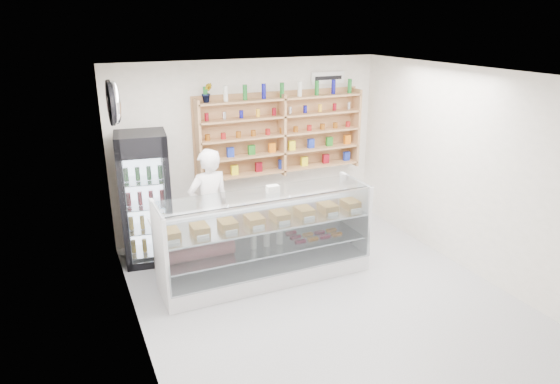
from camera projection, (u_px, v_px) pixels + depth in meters
name	position (u px, v px, depth m)	size (l,w,h in m)	color
room	(324.00, 193.00, 5.98)	(5.00, 5.00, 5.00)	#B9B9BE
display_counter	(265.00, 254.00, 6.80)	(2.85, 0.85, 1.24)	white
shop_worker	(209.00, 207.00, 7.09)	(0.62, 0.41, 1.70)	white
drinks_cooler	(146.00, 198.00, 7.10)	(0.77, 0.75, 1.91)	black
wall_shelving	(282.00, 135.00, 8.13)	(2.84, 0.28, 1.33)	#AC7E51
potted_plant	(207.00, 93.00, 7.41)	(0.16, 0.13, 0.29)	#1E6626
security_mirror	(115.00, 103.00, 5.83)	(0.15, 0.50, 0.50)	silver
wall_sign	(328.00, 78.00, 8.31)	(0.62, 0.03, 0.20)	white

